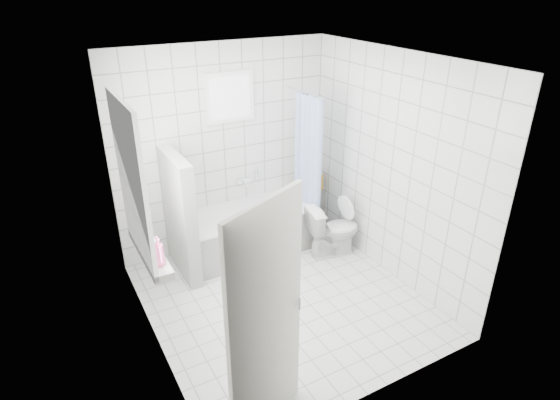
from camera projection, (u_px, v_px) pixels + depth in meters
ground at (283, 299)px, 5.22m from camera, size 3.00×3.00×0.00m
ceiling at (284, 60)px, 4.08m from camera, size 3.00×3.00×0.00m
wall_back at (224, 150)px, 5.83m from camera, size 2.80×0.02×2.60m
wall_front at (382, 269)px, 3.47m from camera, size 2.80×0.02×2.60m
wall_left at (142, 227)px, 4.04m from camera, size 0.02×3.00×2.60m
wall_right at (392, 169)px, 5.26m from camera, size 0.02×3.00×2.60m
window_left at (135, 182)px, 4.16m from camera, size 0.01×0.90×1.40m
window_back at (231, 98)px, 5.56m from camera, size 0.50×0.01×0.50m
window_sill at (150, 252)px, 4.51m from camera, size 0.18×1.02×0.08m
door at (266, 325)px, 3.36m from camera, size 0.75×0.36×2.00m
bathtub at (249, 231)px, 6.03m from camera, size 1.65×0.77×0.58m
partition_wall at (180, 216)px, 5.40m from camera, size 0.15×0.85×1.50m
tiled_ledge at (314, 205)px, 6.75m from camera, size 0.40×0.24×0.55m
toilet at (333, 230)px, 5.94m from camera, size 0.72×0.49×0.68m
curtain_rod at (303, 92)px, 5.60m from camera, size 0.02×0.80×0.02m
shower_curtain at (307, 165)px, 5.89m from camera, size 0.14×0.48×1.78m
tub_faucet at (243, 180)px, 6.09m from camera, size 0.18×0.06×0.06m
sill_bottles at (151, 240)px, 4.39m from camera, size 0.19×0.71×0.31m
ledge_bottles at (316, 181)px, 6.54m from camera, size 0.17×0.19×0.24m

